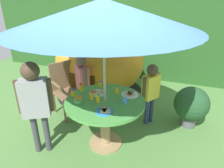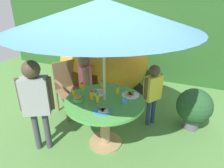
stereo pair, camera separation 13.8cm
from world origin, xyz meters
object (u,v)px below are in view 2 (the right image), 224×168
garden_table (105,111)px  child_in_grey_shirt (36,96)px  juice_bottle_front_edge (117,90)px  juice_bottle_near_left (74,92)px  child_in_yellow_shirt (153,88)px  cup_near (124,101)px  patio_umbrella (103,14)px  child_in_pink_shirt (85,78)px  juice_bottle_mid_right (92,95)px  dome_tent (104,61)px  potted_plant (194,107)px  plate_near_right (98,92)px  juice_bottle_far_right (102,84)px  juice_bottle_mid_left (82,87)px  snack_bowl (78,98)px  wooden_chair (70,85)px  plate_center_front (103,111)px  juice_bottle_far_left (98,98)px  plate_center_back (130,95)px

garden_table → child_in_grey_shirt: 0.97m
juice_bottle_front_edge → juice_bottle_near_left: bearing=-152.7°
child_in_yellow_shirt → cup_near: child_in_yellow_shirt is taller
patio_umbrella → cup_near: size_ratio=33.48×
child_in_pink_shirt → juice_bottle_mid_right: 0.84m
dome_tent → potted_plant: (1.98, -0.73, -0.33)m
child_in_grey_shirt → plate_near_right: bearing=15.5°
juice_bottle_far_right → juice_bottle_front_edge: (0.31, -0.12, 0.01)m
potted_plant → juice_bottle_mid_left: size_ratio=5.97×
snack_bowl → juice_bottle_near_left: size_ratio=1.34×
wooden_chair → juice_bottle_mid_left: size_ratio=8.13×
child_in_pink_shirt → plate_center_front: child_in_pink_shirt is taller
child_in_pink_shirt → juice_bottle_mid_right: child_in_pink_shirt is taller
patio_umbrella → wooden_chair: 1.81m
child_in_grey_shirt → cup_near: (1.09, 0.47, -0.08)m
child_in_pink_shirt → juice_bottle_far_left: size_ratio=9.04×
garden_table → juice_bottle_front_edge: 0.36m
dome_tent → child_in_grey_shirt: dome_tent is taller
potted_plant → juice_bottle_mid_right: bearing=-145.5°
garden_table → potted_plant: size_ratio=1.56×
child_in_pink_shirt → child_in_grey_shirt: bearing=-53.9°
juice_bottle_far_left → wooden_chair: bearing=142.8°
child_in_pink_shirt → snack_bowl: (0.34, -0.78, 0.05)m
patio_umbrella → juice_bottle_mid_left: 1.19m
plate_near_right → plate_center_back: size_ratio=0.97×
child_in_pink_shirt → snack_bowl: 0.86m
juice_bottle_far_left → juice_bottle_front_edge: (0.15, 0.35, -0.00)m
snack_bowl → juice_bottle_far_right: juice_bottle_far_right is taller
plate_center_front → juice_bottle_front_edge: 0.54m
garden_table → patio_umbrella: 1.32m
juice_bottle_mid_right → child_in_grey_shirt: bearing=-147.0°
child_in_yellow_shirt → juice_bottle_far_left: 1.05m
child_in_yellow_shirt → juice_bottle_far_right: (-0.75, -0.39, 0.10)m
juice_bottle_far_right → juice_bottle_mid_right: (0.04, -0.42, 0.01)m
wooden_chair → juice_bottle_mid_right: 1.10m
juice_bottle_mid_left → juice_bottle_front_edge: bearing=9.5°
plate_center_front → juice_bottle_mid_left: bearing=141.4°
plate_center_front → juice_bottle_far_left: (-0.17, 0.19, 0.05)m
garden_table → dome_tent: size_ratio=0.55×
juice_bottle_front_edge → garden_table: bearing=-109.0°
child_in_yellow_shirt → child_in_pink_shirt: 1.21m
patio_umbrella → dome_tent: bearing=115.2°
snack_bowl → juice_bottle_mid_left: juice_bottle_mid_left is taller
plate_center_front → juice_bottle_mid_left: size_ratio=1.88×
wooden_chair → juice_bottle_mid_right: wooden_chair is taller
child_in_grey_shirt → snack_bowl: child_in_grey_shirt is taller
juice_bottle_near_left → juice_bottle_mid_left: size_ratio=0.90×
patio_umbrella → juice_bottle_mid_right: (-0.18, -0.03, -1.09)m
potted_plant → juice_bottle_mid_right: 1.73m
juice_bottle_far_right → child_in_pink_shirt: bearing=151.2°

